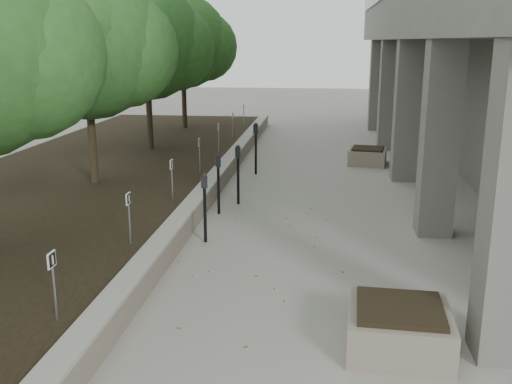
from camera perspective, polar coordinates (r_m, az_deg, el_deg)
The scene contains 20 objects.
ground at distance 7.39m, azimuth -2.74°, elevation -17.87°, with size 90.00×90.00×0.00m, color gray.
retaining_wall at distance 15.86m, azimuth -3.99°, elevation 0.97°, with size 0.39×26.00×0.50m, color gray, non-canonical shape.
planting_bed at distance 16.93m, azimuth -16.31°, elevation 1.11°, with size 7.00×26.00×0.40m, color black.
crabapple_tree_3 at distance 15.34m, azimuth -16.09°, elevation 10.84°, with size 4.60×4.00×5.44m, color #255922, non-canonical shape.
crabapple_tree_4 at distance 20.04m, azimuth -10.56°, elevation 11.89°, with size 4.60×4.00×5.44m, color #255922, non-canonical shape.
crabapple_tree_5 at distance 24.86m, azimuth -7.13°, elevation 12.49°, with size 4.60×4.00×5.44m, color #255922, non-canonical shape.
parking_sign_2 at distance 8.08m, azimuth -19.09°, elevation -8.72°, with size 0.04×0.22×0.96m, color black, non-canonical shape.
parking_sign_3 at distance 10.69m, azimuth -12.24°, elevation -2.56°, with size 0.04×0.22×0.96m, color black, non-canonical shape.
parking_sign_4 at distance 13.46m, azimuth -8.19°, elevation 1.15°, with size 0.04×0.22×0.96m, color black, non-canonical shape.
parking_sign_5 at distance 16.31m, azimuth -5.53°, elevation 3.58°, with size 0.04×0.22×0.96m, color black, non-canonical shape.
parking_sign_6 at distance 19.21m, azimuth -3.65°, elevation 5.27°, with size 0.04×0.22×0.96m, color black, non-canonical shape.
parking_sign_7 at distance 22.13m, azimuth -2.27°, elevation 6.52°, with size 0.04×0.22×0.96m, color black, non-canonical shape.
parking_sign_8 at distance 25.07m, azimuth -1.20°, elevation 7.47°, with size 0.04×0.22×0.96m, color black, non-canonical shape.
parking_meter_2 at distance 11.74m, azimuth -5.01°, elevation -1.56°, with size 0.14×0.10×1.43m, color black, non-canonical shape.
parking_meter_3 at distance 14.45m, azimuth -1.75°, elevation 1.68°, with size 0.15×0.11×1.49m, color black, non-canonical shape.
parking_meter_4 at distance 13.65m, azimuth -3.68°, elevation 0.77°, with size 0.14×0.10×1.44m, color black, non-canonical shape.
parking_meter_5 at distance 17.72m, azimuth -0.02°, elevation 4.24°, with size 0.16×0.11×1.59m, color black, non-canonical shape.
planter_front at distance 8.09m, azimuth 13.74°, elevation -12.71°, with size 1.32×1.32×0.62m, color gray, non-canonical shape.
planter_back at distance 19.68m, azimuth 10.81°, elevation 3.48°, with size 1.18×1.18×0.55m, color gray, non-canonical shape.
berry_scatter at distance 11.88m, azimuth 0.70°, elevation -4.87°, with size 3.30×14.10×0.02m, color maroon, non-canonical shape.
Camera 1 is at (1.06, -6.15, 3.96)m, focal length 41.04 mm.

